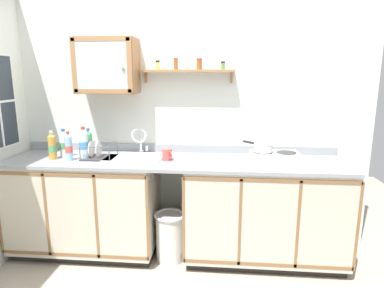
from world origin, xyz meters
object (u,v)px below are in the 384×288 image
saucepan (263,147)px  dish_rack (98,155)px  hot_plate_stove (275,158)px  bottle_soda_green_3 (89,143)px  bottle_juice_amber_2 (52,147)px  mug (167,155)px  wall_cabinet (107,66)px  bottle_opaque_white_0 (64,144)px  bottle_water_blue_4 (69,147)px  bottle_water_clear_1 (84,144)px  trash_bin (170,236)px  sink (135,161)px

saucepan → dish_rack: size_ratio=0.86×
hot_plate_stove → bottle_soda_green_3: bottle_soda_green_3 is taller
bottle_juice_amber_2 → mug: (1.06, 0.05, -0.07)m
wall_cabinet → bottle_opaque_white_0: bearing=-159.4°
mug → wall_cabinet: bearing=162.1°
bottle_water_blue_4 → bottle_soda_green_3: bearing=60.3°
bottle_opaque_white_0 → bottle_water_clear_1: (0.22, -0.06, 0.02)m
mug → bottle_soda_green_3: bearing=172.7°
bottle_juice_amber_2 → bottle_water_clear_1: bearing=5.6°
hot_plate_stove → trash_bin: size_ratio=0.93×
bottle_soda_green_3 → mug: 0.79m
trash_bin → bottle_soda_green_3: bearing=167.7°
sink → wall_cabinet: wall_cabinet is taller
sink → wall_cabinet: size_ratio=0.92×
bottle_juice_amber_2 → bottle_water_blue_4: bottle_water_blue_4 is taller
sink → bottle_water_clear_1: (-0.45, -0.08, 0.17)m
bottle_opaque_white_0 → bottle_juice_amber_2: 0.11m
dish_rack → wall_cabinet: bearing=68.9°
sink → bottle_water_clear_1: 0.49m
bottle_opaque_white_0 → mug: 1.00m
saucepan → bottle_water_clear_1: bearing=-178.2°
hot_plate_stove → dish_rack: bearing=179.4°
bottle_opaque_white_0 → bottle_soda_green_3: (0.22, 0.06, 0.00)m
hot_plate_stove → mug: mug is taller
mug → sink: bearing=170.2°
sink → dish_rack: size_ratio=1.77×
bottle_soda_green_3 → dish_rack: bearing=-33.8°
bottle_water_clear_1 → hot_plate_stove: bearing=0.8°
hot_plate_stove → bottle_soda_green_3: bearing=176.8°
sink → saucepan: sink is taller
bottle_water_clear_1 → dish_rack: 0.16m
saucepan → bottle_water_clear_1: (-1.63, -0.05, 0.01)m
bottle_juice_amber_2 → dish_rack: bottle_juice_amber_2 is taller
saucepan → mug: (-0.86, -0.03, -0.08)m
mug → bottle_opaque_white_0: bearing=177.8°
bottle_juice_amber_2 → dish_rack: 0.42m
sink → bottle_soda_green_3: size_ratio=1.96×
bottle_water_blue_4 → wall_cabinet: wall_cabinet is taller
bottle_opaque_white_0 → mug: size_ratio=2.34×
sink → mug: 0.34m
bottle_water_blue_4 → wall_cabinet: bearing=43.6°
saucepan → bottle_soda_green_3: 1.64m
saucepan → dish_rack: saucepan is taller
hot_plate_stove → dish_rack: (-1.62, 0.02, -0.01)m
trash_bin → bottle_water_blue_4: bearing=-179.1°
sink → bottle_opaque_white_0: (-0.67, -0.02, 0.16)m
bottle_juice_amber_2 → dish_rack: (0.40, 0.07, -0.09)m
hot_plate_stove → bottle_opaque_white_0: bearing=178.9°
bottle_soda_green_3 → bottle_water_blue_4: (-0.11, -0.19, -0.00)m
bottle_opaque_white_0 → dish_rack: (0.34, -0.02, -0.09)m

